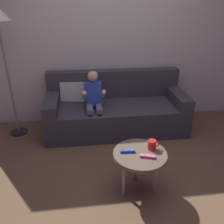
# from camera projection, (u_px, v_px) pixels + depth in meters

# --- Properties ---
(ground_plane) EXTENTS (8.83, 8.83, 0.00)m
(ground_plane) POSITION_uv_depth(u_px,v_px,m) (130.00, 188.00, 2.46)
(ground_plane) COLOR brown
(wall_back) EXTENTS (4.42, 0.05, 2.50)m
(wall_back) POSITION_uv_depth(u_px,v_px,m) (111.00, 39.00, 3.43)
(wall_back) COLOR beige
(wall_back) RESTS_ON ground
(couch) EXTENTS (1.98, 0.80, 0.82)m
(couch) POSITION_uv_depth(u_px,v_px,m) (115.00, 110.00, 3.50)
(couch) COLOR #38383D
(couch) RESTS_ON ground
(person_seated_on_couch) EXTENTS (0.30, 0.37, 0.92)m
(person_seated_on_couch) POSITION_uv_depth(u_px,v_px,m) (94.00, 101.00, 3.20)
(person_seated_on_couch) COLOR slate
(person_seated_on_couch) RESTS_ON ground
(coffee_table) EXTENTS (0.51, 0.51, 0.46)m
(coffee_table) POSITION_uv_depth(u_px,v_px,m) (140.00, 157.00, 2.28)
(coffee_table) COLOR brown
(coffee_table) RESTS_ON ground
(game_remote_pink_near_edge) EXTENTS (0.14, 0.08, 0.03)m
(game_remote_pink_near_edge) POSITION_uv_depth(u_px,v_px,m) (147.00, 156.00, 2.18)
(game_remote_pink_near_edge) COLOR pink
(game_remote_pink_near_edge) RESTS_ON coffee_table
(game_remote_blue_center) EXTENTS (0.14, 0.04, 0.03)m
(game_remote_blue_center) POSITION_uv_depth(u_px,v_px,m) (128.00, 151.00, 2.26)
(game_remote_blue_center) COLOR blue
(game_remote_blue_center) RESTS_ON coffee_table
(coffee_mug) EXTENTS (0.12, 0.08, 0.09)m
(coffee_mug) POSITION_uv_depth(u_px,v_px,m) (152.00, 145.00, 2.29)
(coffee_mug) COLOR red
(coffee_mug) RESTS_ON coffee_table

